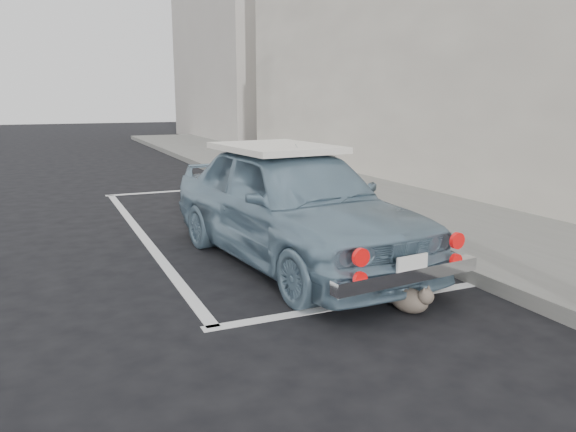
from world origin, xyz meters
The scene contains 9 objects.
ground centered at (0.00, 0.00, 0.00)m, with size 80.00×80.00×0.00m, color black.
sidewalk centered at (3.20, 2.00, 0.07)m, with size 2.80×40.00×0.15m, color slate.
shop_building centered at (6.33, 4.00, 3.49)m, with size 3.50×18.00×7.00m.
building_far centered at (6.35, 20.00, 4.00)m, with size 3.50×10.00×8.00m, color #B4ACA3.
pline_rear centered at (0.50, -0.50, 0.00)m, with size 3.00×0.12×0.01m, color silver.
pline_front centered at (0.50, 6.50, 0.00)m, with size 3.00×0.12×0.01m, color silver.
pline_side centered at (-0.90, 3.00, 0.00)m, with size 0.12×7.00×0.01m, color silver.
retro_coupe centered at (0.49, 1.00, 0.69)m, with size 2.02×4.15×1.36m.
cat centered at (0.79, -0.87, 0.13)m, with size 0.35×0.50×0.28m.
Camera 1 is at (-2.09, -4.71, 1.86)m, focal length 35.00 mm.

